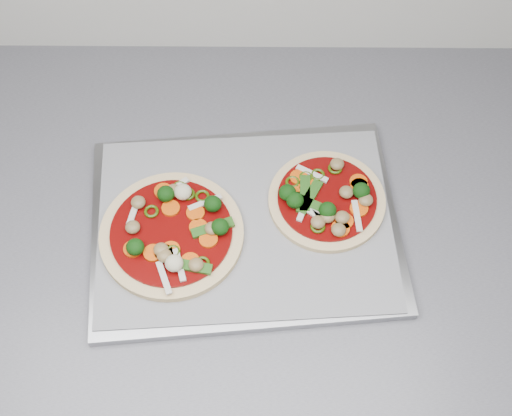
{
  "coord_description": "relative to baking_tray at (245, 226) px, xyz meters",
  "views": [
    {
      "loc": [
        0.68,
        0.78,
        1.75
      ],
      "look_at": [
        0.68,
        1.28,
        0.93
      ],
      "focal_mm": 50.0,
      "sensor_mm": 36.0,
      "label": 1
    }
  ],
  "objects": [
    {
      "name": "pizza_right",
      "position": [
        0.11,
        0.03,
        0.02
      ],
      "size": [
        0.2,
        0.2,
        0.03
      ],
      "rotation": [
        0.0,
        0.0,
        -0.32
      ],
      "color": "#EFD38D",
      "rests_on": "parchment"
    },
    {
      "name": "pizza_left",
      "position": [
        -0.1,
        -0.02,
        0.02
      ],
      "size": [
        0.23,
        0.23,
        0.03
      ],
      "rotation": [
        0.0,
        0.0,
        -0.18
      ],
      "color": "#EFD38D",
      "rests_on": "parchment"
    },
    {
      "name": "baking_tray",
      "position": [
        0.0,
        0.0,
        0.0
      ],
      "size": [
        0.44,
        0.35,
        0.01
      ],
      "primitive_type": "cube",
      "rotation": [
        0.0,
        0.0,
        0.1
      ],
      "color": "gray",
      "rests_on": "countertop"
    },
    {
      "name": "parchment",
      "position": [
        0.0,
        0.0,
        0.01
      ],
      "size": [
        0.42,
        0.32,
        0.0
      ],
      "primitive_type": "cube",
      "rotation": [
        0.0,
        0.0,
        0.07
      ],
      "color": "gray",
      "rests_on": "baking_tray"
    }
  ]
}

